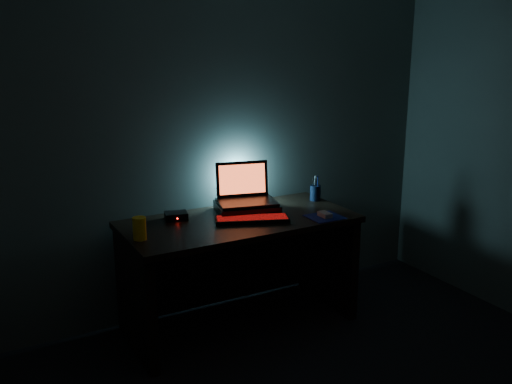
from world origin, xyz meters
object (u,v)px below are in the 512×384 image
Objects in this scene: keyboard at (252,219)px; mouse at (325,215)px; pen_cup at (315,193)px; juice_glass at (139,228)px; laptop at (245,193)px; router at (176,216)px.

keyboard is 5.09× the size of mouse.
pen_cup is (0.63, 0.21, 0.04)m from keyboard.
mouse is at bearing -8.13° from juice_glass.
juice_glass is at bearing -150.49° from laptop.
router is (-1.04, 0.06, -0.03)m from pen_cup.
mouse is (0.38, -0.40, -0.10)m from laptop.
pen_cup reaches higher than mouse.
laptop is at bearing 133.94° from mouse.
pen_cup is 1.37m from juice_glass.
juice_glass is at bearing -128.68° from router.
router is (0.32, 0.25, -0.04)m from juice_glass.
pen_cup is at bearing 40.30° from keyboard.
juice_glass is at bearing -159.67° from keyboard.
laptop is 3.96× the size of pen_cup.
mouse is at bearing -115.72° from pen_cup.
pen_cup is (0.55, -0.03, -0.07)m from laptop.
keyboard is at bearing 161.95° from mouse.
laptop is at bearing 15.81° from juice_glass.
router reaches higher than keyboard.
laptop reaches higher than router.
laptop is 0.84m from juice_glass.
laptop is at bearing 9.91° from router.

